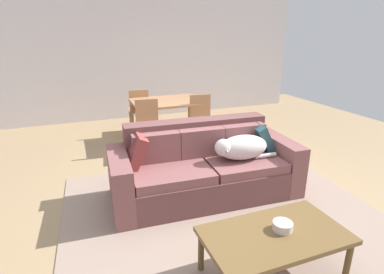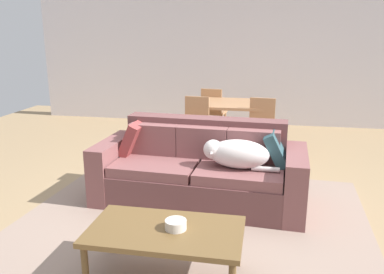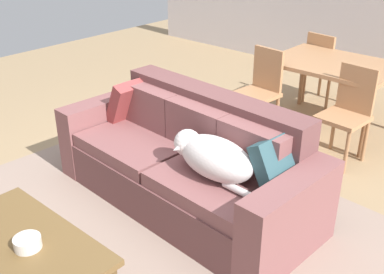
{
  "view_description": "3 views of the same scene",
  "coord_description": "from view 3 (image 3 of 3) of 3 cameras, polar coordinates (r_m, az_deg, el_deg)",
  "views": [
    {
      "loc": [
        -1.33,
        -3.05,
        1.9
      ],
      "look_at": [
        -0.13,
        0.03,
        0.77
      ],
      "focal_mm": 28.7,
      "sensor_mm": 36.0,
      "label": 1
    },
    {
      "loc": [
        0.68,
        -3.9,
        1.8
      ],
      "look_at": [
        -0.03,
        -0.12,
        0.77
      ],
      "focal_mm": 36.59,
      "sensor_mm": 36.0,
      "label": 2
    },
    {
      "loc": [
        2.21,
        -2.36,
        2.17
      ],
      "look_at": [
        0.02,
        0.11,
        0.55
      ],
      "focal_mm": 43.74,
      "sensor_mm": 36.0,
      "label": 3
    }
  ],
  "objects": [
    {
      "name": "couch",
      "position": [
        3.73,
        -0.44,
        -3.28
      ],
      "size": [
        2.25,
        1.03,
        0.87
      ],
      "rotation": [
        0.0,
        0.0,
        -0.05
      ],
      "color": "brown",
      "rests_on": "ground"
    },
    {
      "name": "dining_chair_far_left",
      "position": [
        5.85,
        15.74,
        8.51
      ],
      "size": [
        0.45,
        0.45,
        0.88
      ],
      "rotation": [
        0.0,
        0.0,
        3.02
      ],
      "color": "#B27D53",
      "rests_on": "ground"
    },
    {
      "name": "coffee_table",
      "position": [
        3.0,
        -20.18,
        -12.71
      ],
      "size": [
        1.13,
        0.63,
        0.41
      ],
      "color": "brown",
      "rests_on": "ground"
    },
    {
      "name": "dog_on_left_cushion",
      "position": [
        3.26,
        2.47,
        -2.39
      ],
      "size": [
        0.77,
        0.35,
        0.29
      ],
      "rotation": [
        0.0,
        0.0,
        -0.05
      ],
      "color": "silver",
      "rests_on": "couch"
    },
    {
      "name": "bowl_on_coffee_table",
      "position": [
        2.9,
        -19.42,
        -12.07
      ],
      "size": [
        0.16,
        0.16,
        0.07
      ],
      "primitive_type": "cylinder",
      "color": "silver",
      "rests_on": "coffee_table"
    },
    {
      "name": "area_rug",
      "position": [
        3.5,
        -8.89,
        -12.49
      ],
      "size": [
        3.53,
        3.49,
        0.01
      ],
      "primitive_type": "cube",
      "rotation": [
        0.0,
        0.0,
        -0.05
      ],
      "color": "gray",
      "rests_on": "ground"
    },
    {
      "name": "dining_chair_near_left",
      "position": [
        4.91,
        8.3,
        5.97
      ],
      "size": [
        0.44,
        0.44,
        0.9
      ],
      "rotation": [
        0.0,
        0.0,
        -0.1
      ],
      "color": "#B27D53",
      "rests_on": "ground"
    },
    {
      "name": "throw_pillow_by_right_arm",
      "position": [
        3.19,
        10.41,
        -3.21
      ],
      "size": [
        0.29,
        0.38,
        0.37
      ],
      "primitive_type": "cube",
      "rotation": [
        0.0,
        -0.48,
        -0.08
      ],
      "color": "#2F5159",
      "rests_on": "couch"
    },
    {
      "name": "dining_chair_near_right",
      "position": [
        4.54,
        18.47,
        3.14
      ],
      "size": [
        0.43,
        0.43,
        0.9
      ],
      "rotation": [
        0.0,
        0.0,
        -0.08
      ],
      "color": "#B27D53",
      "rests_on": "ground"
    },
    {
      "name": "ground_plane",
      "position": [
        3.89,
        -1.25,
        -7.78
      ],
      "size": [
        10.0,
        10.0,
        0.0
      ],
      "primitive_type": "plane",
      "color": "#A1845E"
    },
    {
      "name": "dining_table",
      "position": [
        5.13,
        16.89,
        7.99
      ],
      "size": [
        1.24,
        0.93,
        0.74
      ],
      "color": "#B27D53",
      "rests_on": "ground"
    },
    {
      "name": "throw_pillow_by_left_arm",
      "position": [
        4.18,
        -7.6,
        4.4
      ],
      "size": [
        0.27,
        0.39,
        0.39
      ],
      "primitive_type": "cube",
      "rotation": [
        0.0,
        0.42,
        -0.04
      ],
      "color": "brown",
      "rests_on": "couch"
    }
  ]
}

